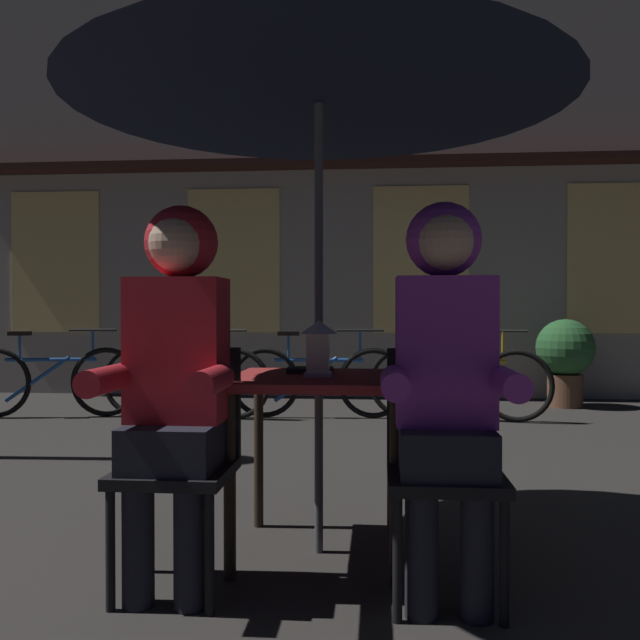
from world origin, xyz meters
TOP-DOWN VIEW (x-y plane):
  - ground_plane at (0.00, 0.00)m, footprint 60.00×60.00m
  - cafe_table at (0.00, 0.00)m, footprint 0.72×0.72m
  - patio_umbrella at (0.00, 0.00)m, footprint 2.10×2.10m
  - lantern at (0.00, -0.03)m, footprint 0.11×0.11m
  - chair_left at (-0.48, -0.37)m, footprint 0.40×0.40m
  - chair_right at (0.48, -0.37)m, footprint 0.40×0.40m
  - person_left_hooded at (-0.48, -0.43)m, footprint 0.45×0.56m
  - person_right_hooded at (0.48, -0.43)m, footprint 0.45×0.56m
  - shopfront_building at (-0.37, 5.40)m, footprint 10.00×0.93m
  - bicycle_nearest at (-2.84, 3.32)m, footprint 1.67×0.33m
  - bicycle_second at (-1.58, 3.42)m, footprint 1.68×0.24m
  - bicycle_third at (-0.31, 3.50)m, footprint 1.68×0.13m
  - bicycle_fourth at (0.98, 3.49)m, footprint 1.67×0.32m
  - book at (-0.05, 0.12)m, footprint 0.21×0.15m
  - potted_plant at (2.20, 4.46)m, footprint 0.60×0.60m

SIDE VIEW (x-z plane):
  - ground_plane at x=0.00m, z-range 0.00..0.00m
  - bicycle_nearest at x=-2.84m, z-range -0.07..0.77m
  - bicycle_second at x=-1.58m, z-range -0.07..0.77m
  - bicycle_third at x=-0.31m, z-range -0.07..0.77m
  - bicycle_fourth at x=0.98m, z-range -0.07..0.77m
  - chair_left at x=-0.48m, z-range 0.05..0.92m
  - chair_right at x=0.48m, z-range 0.05..0.92m
  - potted_plant at x=2.20m, z-range 0.08..1.00m
  - cafe_table at x=0.00m, z-range 0.27..1.01m
  - book at x=-0.05m, z-range 0.74..0.76m
  - person_left_hooded at x=-0.48m, z-range 0.15..1.55m
  - person_right_hooded at x=0.48m, z-range 0.15..1.55m
  - lantern at x=0.00m, z-range 0.75..0.98m
  - patio_umbrella at x=0.00m, z-range 0.90..3.21m
  - shopfront_building at x=-0.37m, z-range -0.01..6.19m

